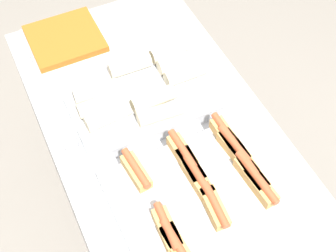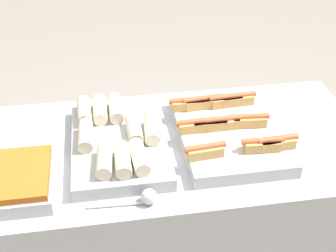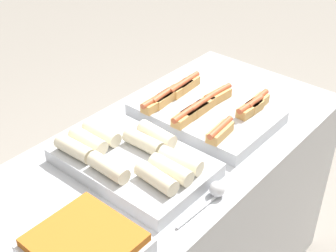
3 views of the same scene
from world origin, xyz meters
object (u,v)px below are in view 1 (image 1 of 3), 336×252
at_px(tray_hotdogs, 203,189).
at_px(tray_wraps, 145,94).
at_px(serving_spoon_near, 70,141).
at_px(tray_side_front, 66,44).

xyz_separation_m(tray_hotdogs, tray_wraps, (-0.40, -0.01, 0.00)).
height_order(tray_wraps, serving_spoon_near, tray_wraps).
bearing_deg(tray_wraps, tray_side_front, -155.00).
bearing_deg(serving_spoon_near, tray_side_front, 162.79).
relative_size(tray_hotdogs, serving_spoon_near, 2.36).
bearing_deg(serving_spoon_near, tray_hotdogs, 41.09).
relative_size(tray_hotdogs, tray_side_front, 1.87).
xyz_separation_m(tray_hotdogs, tray_side_front, (-0.74, -0.17, -0.00)).
height_order(tray_wraps, tray_side_front, tray_wraps).
distance_m(tray_side_front, serving_spoon_near, 0.43).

